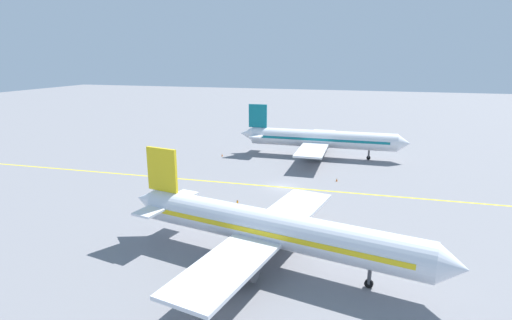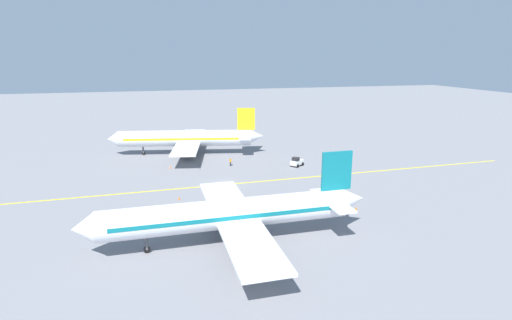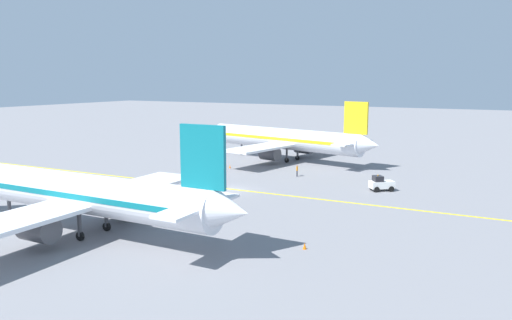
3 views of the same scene
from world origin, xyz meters
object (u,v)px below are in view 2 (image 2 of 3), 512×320
airplane_at_gate (232,214)px  traffic_cone_near_nose (170,167)px  baggage_tug_white (297,162)px  ground_crew_worker (230,162)px  airplane_adjacent_stand (187,139)px  traffic_cone_mid_apron (179,198)px  traffic_cone_by_wingtip (356,208)px

airplane_at_gate → traffic_cone_near_nose: (35.52, 5.55, -3.43)m
baggage_tug_white → ground_crew_worker: size_ratio=1.96×
airplane_at_gate → baggage_tug_white: 36.63m
airplane_at_gate → ground_crew_worker: bearing=-10.9°
airplane_adjacent_stand → traffic_cone_mid_apron: size_ratio=64.27×
traffic_cone_near_nose → traffic_cone_mid_apron: bearing=-178.8°
traffic_cone_near_nose → traffic_cone_by_wingtip: (-29.86, -25.40, 0.00)m
traffic_cone_mid_apron → airplane_adjacent_stand: bearing=-7.8°
airplane_adjacent_stand → traffic_cone_by_wingtip: airplane_adjacent_stand is taller
airplane_at_gate → traffic_cone_near_nose: size_ratio=64.40×
traffic_cone_mid_apron → traffic_cone_by_wingtip: 27.32m
ground_crew_worker → traffic_cone_mid_apron: bearing=146.4°
ground_crew_worker → traffic_cone_by_wingtip: 31.63m
ground_crew_worker → traffic_cone_near_nose: bearing=84.6°
airplane_adjacent_stand → traffic_cone_mid_apron: bearing=172.2°
baggage_tug_white → traffic_cone_by_wingtip: size_ratio=5.98×
airplane_at_gate → traffic_cone_mid_apron: size_ratio=64.40×
traffic_cone_by_wingtip → airplane_adjacent_stand: bearing=27.1°
airplane_adjacent_stand → ground_crew_worker: 14.68m
airplane_adjacent_stand → ground_crew_worker: bearing=-148.0°
ground_crew_worker → baggage_tug_white: bearing=-105.6°
airplane_at_gate → airplane_adjacent_stand: size_ratio=1.00×
ground_crew_worker → traffic_cone_near_nose: ground_crew_worker is taller
airplane_at_gate → baggage_tug_white: size_ratio=10.77×
ground_crew_worker → airplane_adjacent_stand: bearing=32.0°
airplane_at_gate → ground_crew_worker: size_ratio=21.08×
airplane_at_gate → baggage_tug_white: (30.68, -19.80, -2.81)m
baggage_tug_white → traffic_cone_near_nose: (4.84, 25.36, -0.63)m
airplane_at_gate → traffic_cone_mid_apron: 17.81m
traffic_cone_mid_apron → traffic_cone_near_nose: bearing=1.2°
traffic_cone_near_nose → traffic_cone_mid_apron: size_ratio=1.00×
baggage_tug_white → traffic_cone_by_wingtip: baggage_tug_white is taller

